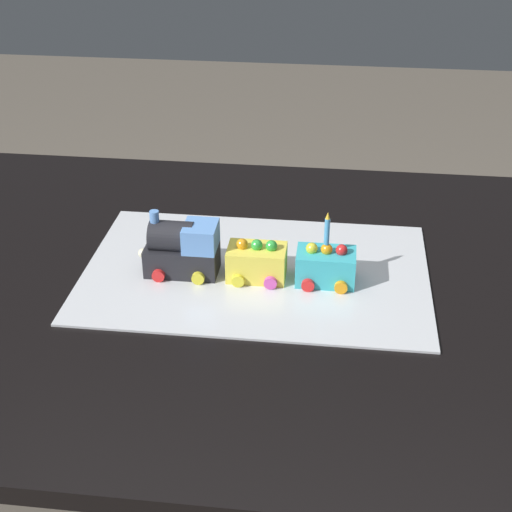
{
  "coord_description": "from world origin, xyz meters",
  "views": [
    {
      "loc": [
        0.19,
        -1.09,
        1.42
      ],
      "look_at": [
        0.06,
        0.02,
        0.77
      ],
      "focal_mm": 52.57,
      "sensor_mm": 36.0,
      "label": 1
    }
  ],
  "objects_px": {
    "cake_locomotive": "(182,248)",
    "cake_car_tanker_lemon": "(257,262)",
    "dining_table": "(222,328)",
    "birthday_candle": "(327,229)",
    "cake_car_flatbed_turquoise": "(326,266)"
  },
  "relations": [
    {
      "from": "cake_locomotive",
      "to": "cake_car_tanker_lemon",
      "type": "relative_size",
      "value": 1.4
    },
    {
      "from": "dining_table",
      "to": "cake_locomotive",
      "type": "xyz_separation_m",
      "value": [
        -0.07,
        0.01,
        0.16
      ]
    },
    {
      "from": "cake_car_tanker_lemon",
      "to": "birthday_candle",
      "type": "bearing_deg",
      "value": -0.0
    },
    {
      "from": "cake_locomotive",
      "to": "birthday_candle",
      "type": "relative_size",
      "value": 2.36
    },
    {
      "from": "birthday_candle",
      "to": "cake_car_tanker_lemon",
      "type": "bearing_deg",
      "value": 180.0
    },
    {
      "from": "cake_car_tanker_lemon",
      "to": "cake_locomotive",
      "type": "bearing_deg",
      "value": -180.0
    },
    {
      "from": "cake_car_flatbed_turquoise",
      "to": "birthday_candle",
      "type": "bearing_deg",
      "value": -180.0
    },
    {
      "from": "dining_table",
      "to": "birthday_candle",
      "type": "height_order",
      "value": "birthday_candle"
    },
    {
      "from": "dining_table",
      "to": "cake_locomotive",
      "type": "distance_m",
      "value": 0.17
    },
    {
      "from": "cake_car_tanker_lemon",
      "to": "birthday_candle",
      "type": "height_order",
      "value": "birthday_candle"
    },
    {
      "from": "cake_car_flatbed_turquoise",
      "to": "birthday_candle",
      "type": "height_order",
      "value": "birthday_candle"
    },
    {
      "from": "dining_table",
      "to": "cake_car_tanker_lemon",
      "type": "distance_m",
      "value": 0.15
    },
    {
      "from": "cake_locomotive",
      "to": "cake_car_tanker_lemon",
      "type": "distance_m",
      "value": 0.13
    },
    {
      "from": "dining_table",
      "to": "cake_car_flatbed_turquoise",
      "type": "bearing_deg",
      "value": 1.61
    },
    {
      "from": "dining_table",
      "to": "cake_car_tanker_lemon",
      "type": "relative_size",
      "value": 14.0
    }
  ]
}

